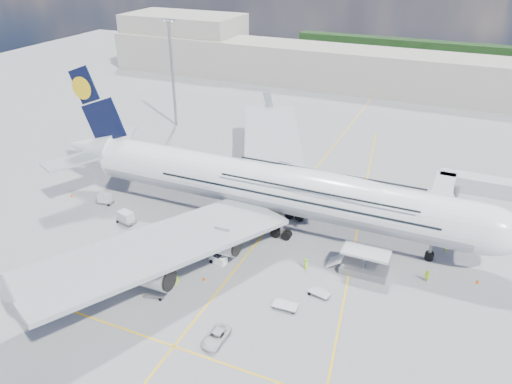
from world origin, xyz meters
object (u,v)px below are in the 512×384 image
at_px(cone_wing_right_inner, 204,278).
at_px(cone_tail, 72,195).
at_px(cargo_loader, 363,265).
at_px(crew_wing, 131,245).
at_px(crew_loader, 427,276).
at_px(dolly_row_c, 155,294).
at_px(airliner, 273,187).
at_px(light_mast, 172,72).
at_px(crew_nose, 447,247).
at_px(dolly_back, 105,198).
at_px(catering_truck_outer, 259,136).
at_px(jet_bridge, 476,193).
at_px(service_van, 216,337).
at_px(crew_van, 306,264).
at_px(cone_wing_right_outer, 94,256).
at_px(baggage_tug, 218,259).
at_px(cone_nose, 478,281).
at_px(cone_wing_left_outer, 248,149).
at_px(cone_wing_left_inner, 240,196).
at_px(dolly_row_b, 99,273).
at_px(dolly_nose_near, 319,293).
at_px(dolly_nose_far, 285,305).
at_px(dolly_row_a, 126,217).
at_px(catering_truck_inner, 284,182).

relative_size(cone_wing_right_inner, cone_tail, 0.90).
bearing_deg(cargo_loader, crew_wing, -165.89).
bearing_deg(crew_loader, dolly_row_c, -121.80).
xyz_separation_m(airliner, crew_wing, (-16.85, -15.50, -6.04)).
relative_size(light_mast, crew_nose, 16.56).
distance_m(dolly_back, catering_truck_outer, 39.59).
distance_m(jet_bridge, cone_wing_right_inner, 43.92).
bearing_deg(light_mast, service_van, -54.66).
distance_m(crew_van, cone_wing_right_outer, 31.22).
relative_size(baggage_tug, cone_nose, 4.32).
bearing_deg(service_van, light_mast, 127.74).
relative_size(airliner, dolly_row_c, 25.44).
height_order(light_mast, cone_wing_left_outer, light_mast).
distance_m(dolly_back, cone_wing_left_inner, 23.93).
xyz_separation_m(cargo_loader, crew_wing, (-33.40, -8.40, -0.42)).
height_order(dolly_row_b, cone_wing_left_outer, cone_wing_left_outer).
distance_m(dolly_row_c, dolly_nose_near, 21.72).
bearing_deg(cone_tail, cargo_loader, -1.51).
relative_size(light_mast, crew_loader, 13.50).
distance_m(crew_nose, cone_wing_right_outer, 52.74).
distance_m(airliner, dolly_row_c, 25.24).
height_order(dolly_nose_far, crew_wing, crew_wing).
distance_m(baggage_tug, cone_wing_left_inner, 20.29).
xyz_separation_m(dolly_row_a, dolly_back, (-7.61, 4.03, -0.13)).
bearing_deg(cone_wing_right_outer, crew_loader, 16.86).
relative_size(light_mast, cone_wing_right_outer, 43.36).
relative_size(dolly_nose_far, crew_wing, 2.03).
bearing_deg(crew_nose, dolly_back, 162.65).
height_order(airliner, crew_loader, airliner).
bearing_deg(airliner, crew_loader, -12.72).
relative_size(dolly_row_b, dolly_nose_near, 1.04).
bearing_deg(cone_nose, cone_wing_right_inner, -157.27).
height_order(cone_wing_left_outer, cone_wing_right_outer, cone_wing_left_outer).
xyz_separation_m(baggage_tug, cone_nose, (34.78, 10.17, -0.40)).
bearing_deg(catering_truck_inner, light_mast, 128.98).
xyz_separation_m(dolly_back, catering_truck_inner, (27.44, 17.20, 0.90)).
distance_m(catering_truck_outer, cone_wing_right_outer, 51.58).
xyz_separation_m(dolly_row_b, dolly_row_c, (9.85, -0.70, -0.03)).
bearing_deg(cone_wing_right_outer, dolly_nose_far, 2.00).
bearing_deg(dolly_back, jet_bridge, 5.12).
bearing_deg(dolly_nose_far, light_mast, 130.38).
bearing_deg(crew_nose, baggage_tug, -177.21).
distance_m(cone_wing_left_outer, cone_wing_right_inner, 46.98).
bearing_deg(dolly_back, catering_truck_outer, 59.59).
bearing_deg(cone_nose, dolly_nose_near, -149.72).
distance_m(cargo_loader, light_mast, 71.72).
xyz_separation_m(dolly_nose_near, cone_wing_left_inner, (-21.44, 20.46, -0.04)).
xyz_separation_m(airliner, cone_nose, (31.56, -3.05, -6.57)).
bearing_deg(cone_wing_right_outer, catering_truck_inner, 60.06).
relative_size(dolly_row_c, cone_wing_left_outer, 5.05).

